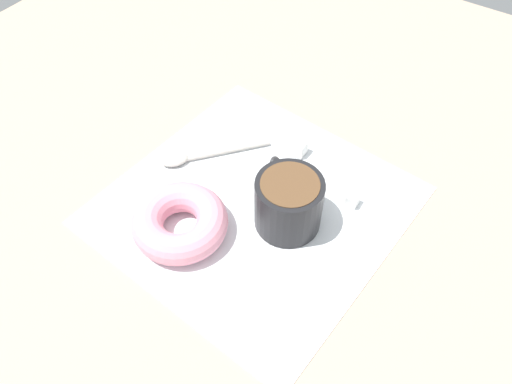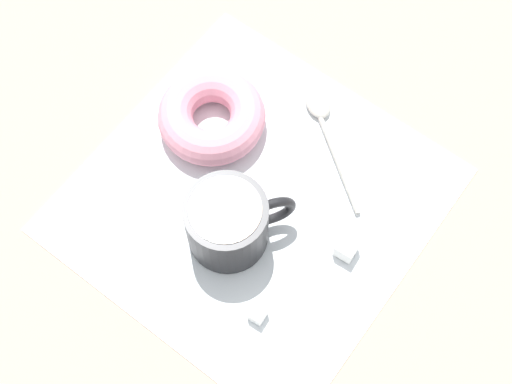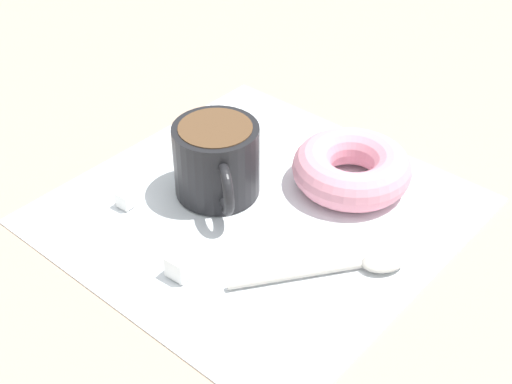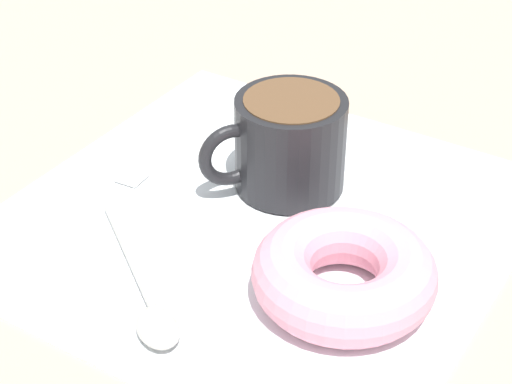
{
  "view_description": "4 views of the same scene",
  "coord_description": "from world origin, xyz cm",
  "px_view_note": "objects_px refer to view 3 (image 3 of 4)",
  "views": [
    {
      "loc": [
        -30.66,
        -22.04,
        47.7
      ],
      "look_at": [
        0.28,
        -1.3,
        2.3
      ],
      "focal_mm": 35.0,
      "sensor_mm": 36.0,
      "label": 1
    },
    {
      "loc": [
        14.86,
        -24.36,
        64.79
      ],
      "look_at": [
        0.28,
        -1.3,
        2.3
      ],
      "focal_mm": 50.0,
      "sensor_mm": 36.0,
      "label": 2
    },
    {
      "loc": [
        39.75,
        27.88,
        39.98
      ],
      "look_at": [
        0.28,
        -1.3,
        2.3
      ],
      "focal_mm": 50.0,
      "sensor_mm": 36.0,
      "label": 3
    },
    {
      "loc": [
        -21.19,
        39.83,
        34.41
      ],
      "look_at": [
        0.28,
        -1.3,
        2.3
      ],
      "focal_mm": 60.0,
      "sensor_mm": 36.0,
      "label": 4
    }
  ],
  "objects_px": {
    "donut": "(352,168)",
    "sugar_cube_extra": "(180,266)",
    "coffee_cup": "(216,160)",
    "spoon": "(358,264)",
    "sugar_cube": "(126,199)"
  },
  "relations": [
    {
      "from": "spoon",
      "to": "sugar_cube",
      "type": "relative_size",
      "value": 8.72
    },
    {
      "from": "spoon",
      "to": "sugar_cube_extra",
      "type": "relative_size",
      "value": 6.65
    },
    {
      "from": "coffee_cup",
      "to": "sugar_cube_extra",
      "type": "bearing_deg",
      "value": 23.92
    },
    {
      "from": "coffee_cup",
      "to": "spoon",
      "type": "distance_m",
      "value": 0.16
    },
    {
      "from": "sugar_cube_extra",
      "to": "donut",
      "type": "bearing_deg",
      "value": 165.58
    },
    {
      "from": "sugar_cube_extra",
      "to": "coffee_cup",
      "type": "bearing_deg",
      "value": -156.08
    },
    {
      "from": "coffee_cup",
      "to": "donut",
      "type": "height_order",
      "value": "coffee_cup"
    },
    {
      "from": "sugar_cube",
      "to": "coffee_cup",
      "type": "bearing_deg",
      "value": 140.2
    },
    {
      "from": "donut",
      "to": "sugar_cube",
      "type": "height_order",
      "value": "donut"
    },
    {
      "from": "donut",
      "to": "sugar_cube_extra",
      "type": "relative_size",
      "value": 5.95
    },
    {
      "from": "sugar_cube",
      "to": "sugar_cube_extra",
      "type": "relative_size",
      "value": 0.76
    },
    {
      "from": "coffee_cup",
      "to": "sugar_cube_extra",
      "type": "xyz_separation_m",
      "value": [
        0.1,
        0.04,
        -0.03
      ]
    },
    {
      "from": "coffee_cup",
      "to": "spoon",
      "type": "xyz_separation_m",
      "value": [
        0.01,
        0.15,
        -0.03
      ]
    },
    {
      "from": "coffee_cup",
      "to": "spoon",
      "type": "height_order",
      "value": "coffee_cup"
    },
    {
      "from": "coffee_cup",
      "to": "sugar_cube_extra",
      "type": "distance_m",
      "value": 0.11
    }
  ]
}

